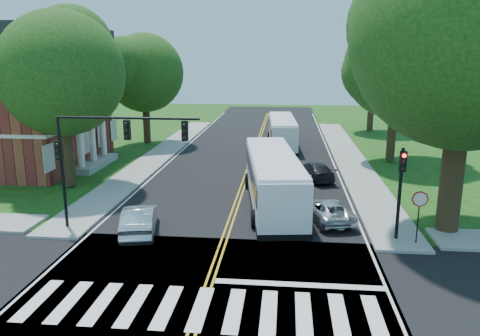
# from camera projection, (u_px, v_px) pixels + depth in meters

# --- Properties ---
(ground) EXTENTS (140.00, 140.00, 0.00)m
(ground) POSITION_uv_depth(u_px,v_px,m) (203.00, 301.00, 16.90)
(ground) COLOR #163F0F
(ground) RESTS_ON ground
(road) EXTENTS (14.00, 96.00, 0.01)m
(road) POSITION_uv_depth(u_px,v_px,m) (246.00, 177.00, 34.31)
(road) COLOR black
(road) RESTS_ON ground
(cross_road) EXTENTS (60.00, 12.00, 0.01)m
(cross_road) POSITION_uv_depth(u_px,v_px,m) (203.00, 301.00, 16.90)
(cross_road) COLOR black
(cross_road) RESTS_ON ground
(center_line) EXTENTS (0.36, 70.00, 0.01)m
(center_line) POSITION_uv_depth(u_px,v_px,m) (250.00, 164.00, 38.18)
(center_line) COLOR gold
(center_line) RESTS_ON road
(edge_line_w) EXTENTS (0.12, 70.00, 0.01)m
(edge_line_w) POSITION_uv_depth(u_px,v_px,m) (169.00, 162.00, 38.84)
(edge_line_w) COLOR silver
(edge_line_w) RESTS_ON road
(edge_line_e) EXTENTS (0.12, 70.00, 0.01)m
(edge_line_e) POSITION_uv_depth(u_px,v_px,m) (335.00, 166.00, 37.52)
(edge_line_e) COLOR silver
(edge_line_e) RESTS_ON road
(crosswalk) EXTENTS (12.60, 3.00, 0.01)m
(crosswalk) POSITION_uv_depth(u_px,v_px,m) (200.00, 308.00, 16.41)
(crosswalk) COLOR silver
(crosswalk) RESTS_ON road
(stop_bar) EXTENTS (6.60, 0.40, 0.01)m
(stop_bar) POSITION_uv_depth(u_px,v_px,m) (299.00, 285.00, 18.11)
(stop_bar) COLOR silver
(stop_bar) RESTS_ON road
(sidewalk_nw) EXTENTS (2.60, 40.00, 0.15)m
(sidewalk_nw) POSITION_uv_depth(u_px,v_px,m) (161.00, 154.00, 41.87)
(sidewalk_nw) COLOR gray
(sidewalk_nw) RESTS_ON ground
(sidewalk_ne) EXTENTS (2.60, 40.00, 0.15)m
(sidewalk_ne) POSITION_uv_depth(u_px,v_px,m) (349.00, 158.00, 40.26)
(sidewalk_ne) COLOR gray
(sidewalk_ne) RESTS_ON ground
(tree_ne_big) EXTENTS (10.80, 10.80, 14.91)m
(tree_ne_big) POSITION_uv_depth(u_px,v_px,m) (468.00, 34.00, 21.32)
(tree_ne_big) COLOR black
(tree_ne_big) RESTS_ON ground
(tree_west_near) EXTENTS (8.00, 8.00, 11.40)m
(tree_west_near) POSITION_uv_depth(u_px,v_px,m) (62.00, 74.00, 29.79)
(tree_west_near) COLOR black
(tree_west_near) RESTS_ON ground
(tree_west_far) EXTENTS (7.60, 7.60, 10.67)m
(tree_west_far) POSITION_uv_depth(u_px,v_px,m) (144.00, 73.00, 45.34)
(tree_west_far) COLOR black
(tree_west_far) RESTS_ON ground
(tree_east_mid) EXTENTS (8.40, 8.40, 11.93)m
(tree_east_mid) POSITION_uv_depth(u_px,v_px,m) (397.00, 66.00, 37.16)
(tree_east_mid) COLOR black
(tree_east_mid) RESTS_ON ground
(tree_east_far) EXTENTS (7.20, 7.20, 10.34)m
(tree_east_far) POSITION_uv_depth(u_px,v_px,m) (373.00, 72.00, 52.78)
(tree_east_far) COLOR black
(tree_east_far) RESTS_ON ground
(signal_nw) EXTENTS (7.15, 0.46, 5.66)m
(signal_nw) POSITION_uv_depth(u_px,v_px,m) (106.00, 146.00, 22.66)
(signal_nw) COLOR black
(signal_nw) RESTS_ON ground
(signal_ne) EXTENTS (0.30, 0.46, 4.40)m
(signal_ne) POSITION_uv_depth(u_px,v_px,m) (401.00, 182.00, 21.64)
(signal_ne) COLOR black
(signal_ne) RESTS_ON ground
(stop_sign) EXTENTS (0.76, 0.08, 2.53)m
(stop_sign) POSITION_uv_depth(u_px,v_px,m) (420.00, 205.00, 21.34)
(stop_sign) COLOR black
(stop_sign) RESTS_ON ground
(bus_lead) EXTENTS (4.12, 12.17, 3.09)m
(bus_lead) POSITION_uv_depth(u_px,v_px,m) (273.00, 179.00, 27.36)
(bus_lead) COLOR white
(bus_lead) RESTS_ON road
(bus_follow) EXTENTS (3.11, 10.95, 2.80)m
(bus_follow) POSITION_uv_depth(u_px,v_px,m) (282.00, 131.00, 45.31)
(bus_follow) COLOR white
(bus_follow) RESTS_ON road
(hatchback) EXTENTS (2.39, 4.55, 1.42)m
(hatchback) POSITION_uv_depth(u_px,v_px,m) (139.00, 220.00, 23.15)
(hatchback) COLOR silver
(hatchback) RESTS_ON road
(suv) EXTENTS (2.84, 4.56, 1.18)m
(suv) POSITION_uv_depth(u_px,v_px,m) (328.00, 210.00, 25.00)
(suv) COLOR silver
(suv) RESTS_ON road
(dark_sedan) EXTENTS (3.06, 4.67, 1.26)m
(dark_sedan) POSITION_uv_depth(u_px,v_px,m) (315.00, 171.00, 33.36)
(dark_sedan) COLOR black
(dark_sedan) RESTS_ON road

